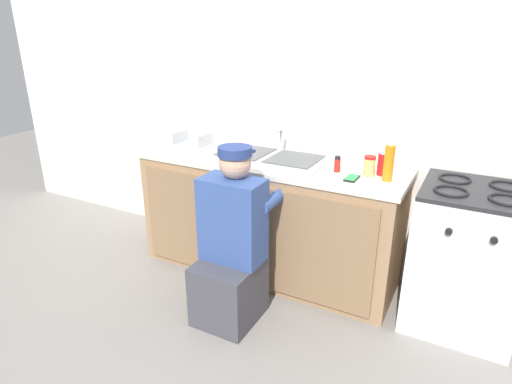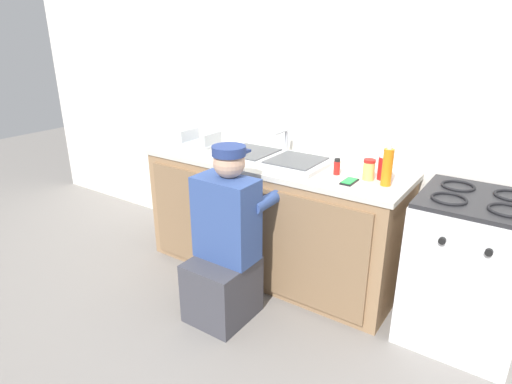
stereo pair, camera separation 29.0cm
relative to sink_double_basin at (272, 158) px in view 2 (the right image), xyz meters
The scene contains 13 objects.
ground_plane 0.94m from the sink_double_basin, 90.00° to the right, with size 12.00×12.00×0.00m, color gray.
back_wall 0.50m from the sink_double_basin, 90.00° to the left, with size 6.00×0.10×2.50m, color silver.
counter_cabinet 0.47m from the sink_double_basin, 90.00° to the right, with size 1.87×0.62×0.84m.
countertop 0.04m from the sink_double_basin, 90.00° to the right, with size 1.91×0.62×0.04m, color beige.
sink_double_basin is the anchor object (origin of this frame).
stove_range 1.40m from the sink_double_basin, ahead, with size 0.61×0.62×0.90m.
plumber_person 0.76m from the sink_double_basin, 85.06° to the right, with size 0.42×0.61×1.10m.
soda_cup_red 0.78m from the sink_double_basin, ahead, with size 0.08×0.08×0.15m.
condiment_jar 0.70m from the sink_double_basin, ahead, with size 0.07×0.07×0.13m.
dish_rack_tray 0.69m from the sink_double_basin, behind, with size 0.28×0.22×0.11m.
soap_bottle_orange 0.83m from the sink_double_basin, ahead, with size 0.06×0.06×0.25m.
spice_bottle_red 0.50m from the sink_double_basin, ahead, with size 0.04×0.04×0.10m.
cell_phone 0.64m from the sink_double_basin, 11.59° to the right, with size 0.07×0.14×0.01m.
Camera 2 is at (1.53, -2.14, 1.73)m, focal length 30.00 mm.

